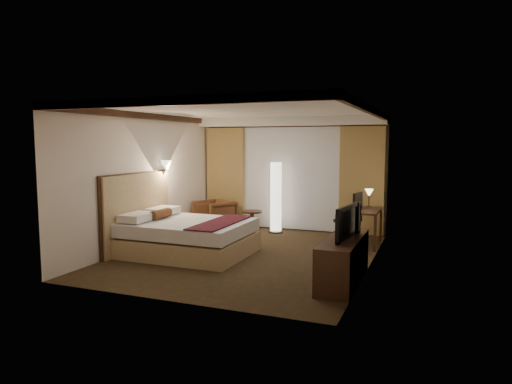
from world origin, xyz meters
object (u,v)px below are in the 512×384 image
at_px(bed, 189,237).
at_px(desk, 366,227).
at_px(side_table, 252,222).
at_px(office_chair, 348,218).
at_px(armchair, 215,214).
at_px(dresser, 343,260).
at_px(floor_lamp, 276,197).
at_px(television, 342,218).

bearing_deg(bed, desk, 33.30).
distance_m(side_table, office_chair, 2.37).
bearing_deg(office_chair, bed, -131.23).
distance_m(armchair, desk, 3.59).
bearing_deg(armchair, office_chair, 23.03).
height_order(side_table, dresser, dresser).
bearing_deg(floor_lamp, side_table, -154.44).
bearing_deg(side_table, dresser, -48.17).
height_order(bed, floor_lamp, floor_lamp).
relative_size(side_table, floor_lamp, 0.31).
height_order(dresser, television, television).
height_order(office_chair, dresser, office_chair).
bearing_deg(armchair, floor_lamp, 42.91).
bearing_deg(bed, office_chair, 35.99).
bearing_deg(dresser, side_table, 131.83).
xyz_separation_m(floor_lamp, office_chair, (1.81, -0.67, -0.28)).
relative_size(bed, floor_lamp, 1.36).
bearing_deg(dresser, television, 180.00).
distance_m(bed, side_table, 2.38).
bearing_deg(television, armchair, 59.25).
height_order(armchair, side_table, armchair).
xyz_separation_m(side_table, floor_lamp, (0.51, 0.24, 0.57)).
bearing_deg(side_table, bed, -98.31).
height_order(side_table, office_chair, office_chair).
bearing_deg(bed, armchair, 104.21).
bearing_deg(armchair, bed, -47.43).
distance_m(bed, floor_lamp, 2.78).
bearing_deg(dresser, office_chair, 98.84).
bearing_deg(office_chair, floor_lamp, 172.50).
bearing_deg(office_chair, desk, 20.76).
xyz_separation_m(bed, side_table, (0.34, 2.36, -0.07)).
xyz_separation_m(dresser, television, (-0.03, 0.00, 0.64)).
bearing_deg(dresser, desk, 91.08).
height_order(armchair, television, television).
bearing_deg(floor_lamp, dresser, -55.99).
xyz_separation_m(armchair, side_table, (0.91, 0.13, -0.15)).
relative_size(armchair, office_chair, 0.74).
height_order(bed, desk, desk).
xyz_separation_m(bed, floor_lamp, (0.85, 2.60, 0.50)).
relative_size(side_table, dresser, 0.29).
height_order(side_table, television, television).
distance_m(bed, television, 3.18).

